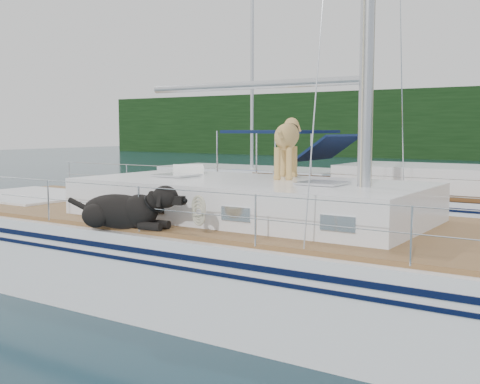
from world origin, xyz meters
The scene contains 4 objects.
ground centered at (0.00, 0.00, 0.00)m, with size 120.00×120.00×0.00m, color black.
main_sailboat centered at (0.10, 0.00, 0.68)m, with size 12.00×3.96×14.01m.
neighbor_sailboat centered at (0.91, 6.61, 0.63)m, with size 11.00×3.50×13.30m.
bg_boat_west centered at (-8.00, 14.00, 0.45)m, with size 8.00×3.00×11.65m.
Camera 1 is at (5.60, -7.52, 2.57)m, focal length 45.00 mm.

